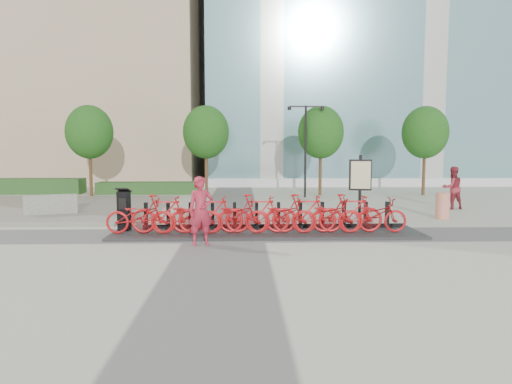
{
  "coord_description": "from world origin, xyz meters",
  "views": [
    {
      "loc": [
        0.53,
        -13.93,
        2.67
      ],
      "look_at": [
        1.0,
        1.5,
        1.2
      ],
      "focal_mm": 32.0,
      "sensor_mm": 36.0,
      "label": 1
    }
  ],
  "objects_px": {
    "kiosk": "(124,210)",
    "map_sign": "(360,178)",
    "bike_0": "(140,216)",
    "worker_red": "(201,211)",
    "jersey_barrier": "(51,204)",
    "pedestrian": "(452,188)",
    "construction_barrel": "(443,206)"
  },
  "relations": [
    {
      "from": "bike_0",
      "to": "worker_red",
      "type": "bearing_deg",
      "value": -124.23
    },
    {
      "from": "jersey_barrier",
      "to": "worker_red",
      "type": "bearing_deg",
      "value": -65.04
    },
    {
      "from": "map_sign",
      "to": "jersey_barrier",
      "type": "bearing_deg",
      "value": 178.42
    },
    {
      "from": "kiosk",
      "to": "construction_barrel",
      "type": "xyz_separation_m",
      "value": [
        11.42,
        2.6,
        -0.24
      ]
    },
    {
      "from": "bike_0",
      "to": "map_sign",
      "type": "bearing_deg",
      "value": -72.19
    },
    {
      "from": "kiosk",
      "to": "worker_red",
      "type": "distance_m",
      "value": 3.26
    },
    {
      "from": "bike_0",
      "to": "pedestrian",
      "type": "relative_size",
      "value": 1.09
    },
    {
      "from": "kiosk",
      "to": "map_sign",
      "type": "relative_size",
      "value": 0.56
    },
    {
      "from": "pedestrian",
      "to": "jersey_barrier",
      "type": "height_order",
      "value": "pedestrian"
    },
    {
      "from": "construction_barrel",
      "to": "jersey_barrier",
      "type": "xyz_separation_m",
      "value": [
        -15.52,
        1.77,
        -0.11
      ]
    },
    {
      "from": "kiosk",
      "to": "map_sign",
      "type": "xyz_separation_m",
      "value": [
        8.01,
        1.79,
        0.89
      ]
    },
    {
      "from": "kiosk",
      "to": "jersey_barrier",
      "type": "height_order",
      "value": "kiosk"
    },
    {
      "from": "bike_0",
      "to": "worker_red",
      "type": "height_order",
      "value": "worker_red"
    },
    {
      "from": "pedestrian",
      "to": "jersey_barrier",
      "type": "bearing_deg",
      "value": -1.84
    },
    {
      "from": "worker_red",
      "to": "map_sign",
      "type": "bearing_deg",
      "value": 18.89
    },
    {
      "from": "bike_0",
      "to": "map_sign",
      "type": "xyz_separation_m",
      "value": [
        7.38,
        2.37,
        1.0
      ]
    },
    {
      "from": "pedestrian",
      "to": "construction_barrel",
      "type": "height_order",
      "value": "pedestrian"
    },
    {
      "from": "kiosk",
      "to": "worker_red",
      "type": "bearing_deg",
      "value": -26.65
    },
    {
      "from": "bike_0",
      "to": "worker_red",
      "type": "distance_m",
      "value": 2.42
    },
    {
      "from": "kiosk",
      "to": "pedestrian",
      "type": "distance_m",
      "value": 14.13
    },
    {
      "from": "jersey_barrier",
      "to": "map_sign",
      "type": "distance_m",
      "value": 12.45
    },
    {
      "from": "worker_red",
      "to": "bike_0",
      "type": "bearing_deg",
      "value": 130.07
    },
    {
      "from": "construction_barrel",
      "to": "map_sign",
      "type": "relative_size",
      "value": 0.4
    },
    {
      "from": "bike_0",
      "to": "kiosk",
      "type": "xyz_separation_m",
      "value": [
        -0.63,
        0.58,
        0.12
      ]
    },
    {
      "from": "pedestrian",
      "to": "jersey_barrier",
      "type": "xyz_separation_m",
      "value": [
        -17.18,
        -0.99,
        -0.55
      ]
    },
    {
      "from": "jersey_barrier",
      "to": "bike_0",
      "type": "bearing_deg",
      "value": -68.18
    },
    {
      "from": "bike_0",
      "to": "kiosk",
      "type": "relative_size",
      "value": 1.5
    },
    {
      "from": "kiosk",
      "to": "pedestrian",
      "type": "relative_size",
      "value": 0.72
    },
    {
      "from": "bike_0",
      "to": "kiosk",
      "type": "distance_m",
      "value": 0.86
    },
    {
      "from": "bike_0",
      "to": "map_sign",
      "type": "relative_size",
      "value": 0.84
    },
    {
      "from": "pedestrian",
      "to": "construction_barrel",
      "type": "xyz_separation_m",
      "value": [
        -1.65,
        -2.76,
        -0.45
      ]
    },
    {
      "from": "bike_0",
      "to": "pedestrian",
      "type": "xyz_separation_m",
      "value": [
        12.45,
        5.94,
        0.32
      ]
    }
  ]
}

